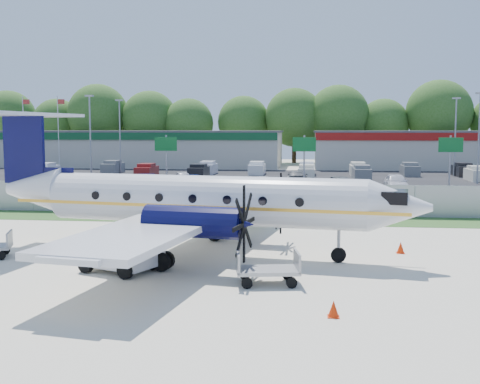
# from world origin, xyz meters

# --- Properties ---
(ground) EXTENTS (170.00, 170.00, 0.00)m
(ground) POSITION_xyz_m (0.00, 0.00, 0.00)
(ground) COLOR beige
(ground) RESTS_ON ground
(grass_verge) EXTENTS (170.00, 4.00, 0.02)m
(grass_verge) POSITION_xyz_m (0.00, 12.00, 0.01)
(grass_verge) COLOR #2D561E
(grass_verge) RESTS_ON ground
(access_road) EXTENTS (170.00, 8.00, 0.02)m
(access_road) POSITION_xyz_m (0.00, 19.00, 0.01)
(access_road) COLOR black
(access_road) RESTS_ON ground
(parking_lot) EXTENTS (170.00, 32.00, 0.02)m
(parking_lot) POSITION_xyz_m (0.00, 40.00, 0.01)
(parking_lot) COLOR black
(parking_lot) RESTS_ON ground
(perimeter_fence) EXTENTS (120.00, 0.06, 1.99)m
(perimeter_fence) POSITION_xyz_m (0.00, 14.00, 1.00)
(perimeter_fence) COLOR gray
(perimeter_fence) RESTS_ON ground
(building_west) EXTENTS (46.40, 12.40, 5.24)m
(building_west) POSITION_xyz_m (-24.00, 61.98, 2.63)
(building_west) COLOR #B9B6A7
(building_west) RESTS_ON ground
(building_east) EXTENTS (44.40, 12.40, 5.24)m
(building_east) POSITION_xyz_m (26.00, 61.98, 2.63)
(building_east) COLOR #B9B6A7
(building_east) RESTS_ON ground
(sign_left) EXTENTS (1.80, 0.26, 5.00)m
(sign_left) POSITION_xyz_m (-8.00, 22.91, 3.61)
(sign_left) COLOR gray
(sign_left) RESTS_ON ground
(sign_mid) EXTENTS (1.80, 0.26, 5.00)m
(sign_mid) POSITION_xyz_m (3.00, 22.91, 3.61)
(sign_mid) COLOR gray
(sign_mid) RESTS_ON ground
(sign_right) EXTENTS (1.80, 0.26, 5.00)m
(sign_right) POSITION_xyz_m (14.00, 22.91, 3.61)
(sign_right) COLOR gray
(sign_right) RESTS_ON ground
(flagpole_west) EXTENTS (1.06, 0.12, 10.00)m
(flagpole_west) POSITION_xyz_m (-35.92, 55.00, 5.64)
(flagpole_west) COLOR silver
(flagpole_west) RESTS_ON ground
(flagpole_east) EXTENTS (1.06, 0.12, 10.00)m
(flagpole_east) POSITION_xyz_m (-30.92, 55.00, 5.64)
(flagpole_east) COLOR silver
(flagpole_east) RESTS_ON ground
(light_pole_nw) EXTENTS (0.90, 0.35, 9.09)m
(light_pole_nw) POSITION_xyz_m (-20.00, 38.00, 5.23)
(light_pole_nw) COLOR gray
(light_pole_nw) RESTS_ON ground
(light_pole_ne) EXTENTS (0.90, 0.35, 9.09)m
(light_pole_ne) POSITION_xyz_m (20.00, 38.00, 5.23)
(light_pole_ne) COLOR gray
(light_pole_ne) RESTS_ON ground
(light_pole_sw) EXTENTS (0.90, 0.35, 9.09)m
(light_pole_sw) POSITION_xyz_m (-20.00, 48.00, 5.23)
(light_pole_sw) COLOR gray
(light_pole_sw) RESTS_ON ground
(light_pole_se) EXTENTS (0.90, 0.35, 9.09)m
(light_pole_se) POSITION_xyz_m (20.00, 48.00, 5.23)
(light_pole_se) COLOR gray
(light_pole_se) RESTS_ON ground
(tree_line) EXTENTS (112.00, 6.00, 14.00)m
(tree_line) POSITION_xyz_m (0.00, 74.00, 0.00)
(tree_line) COLOR #2A5418
(tree_line) RESTS_ON ground
(aircraft) EXTENTS (20.44, 20.07, 6.25)m
(aircraft) POSITION_xyz_m (-1.45, 1.52, 2.41)
(aircraft) COLOR silver
(aircraft) RESTS_ON ground
(pushback_tug) EXTENTS (3.13, 2.76, 1.46)m
(pushback_tug) POSITION_xyz_m (-3.60, -2.08, 0.70)
(pushback_tug) COLOR silver
(pushback_tug) RESTS_ON ground
(baggage_cart_far) EXTENTS (2.41, 1.68, 1.16)m
(baggage_cart_far) POSITION_xyz_m (2.11, -3.29, 0.54)
(baggage_cart_far) COLOR gray
(baggage_cart_far) RESTS_ON ground
(cone_nose) EXTENTS (0.36, 0.36, 0.52)m
(cone_nose) POSITION_xyz_m (7.57, 2.74, 0.24)
(cone_nose) COLOR red
(cone_nose) RESTS_ON ground
(cone_port_wing) EXTENTS (0.35, 0.35, 0.50)m
(cone_port_wing) POSITION_xyz_m (4.30, -6.81, 0.24)
(cone_port_wing) COLOR red
(cone_port_wing) RESTS_ON ground
(cone_starboard_wing) EXTENTS (0.39, 0.39, 0.56)m
(cone_starboard_wing) POSITION_xyz_m (2.65, 14.63, 0.26)
(cone_starboard_wing) COLOR red
(cone_starboard_wing) RESTS_ON ground
(road_car_west) EXTENTS (5.80, 2.59, 1.65)m
(road_car_west) POSITION_xyz_m (-12.83, 18.40, 0.00)
(road_car_west) COLOR maroon
(road_car_west) RESTS_ON ground
(road_car_mid) EXTENTS (4.51, 2.09, 1.43)m
(road_car_mid) POSITION_xyz_m (1.04, 19.86, 0.00)
(road_car_mid) COLOR beige
(road_car_mid) RESTS_ON ground
(parked_car_a) EXTENTS (2.06, 4.46, 1.42)m
(parked_car_a) POSITION_xyz_m (-11.29, 28.54, 0.00)
(parked_car_a) COLOR navy
(parked_car_a) RESTS_ON ground
(parked_car_b) EXTENTS (3.58, 5.42, 1.38)m
(parked_car_b) POSITION_xyz_m (-6.97, 28.81, 0.00)
(parked_car_b) COLOR navy
(parked_car_b) RESTS_ON ground
(parked_car_c) EXTENTS (2.60, 4.10, 1.30)m
(parked_car_c) POSITION_xyz_m (-0.69, 29.80, 0.00)
(parked_car_c) COLOR silver
(parked_car_c) RESTS_ON ground
(parked_car_d) EXTENTS (3.27, 4.71, 1.49)m
(parked_car_d) POSITION_xyz_m (6.17, 28.30, 0.00)
(parked_car_d) COLOR #595B5E
(parked_car_d) RESTS_ON ground
(parked_car_e) EXTENTS (1.89, 4.65, 1.58)m
(parked_car_e) POSITION_xyz_m (10.98, 29.82, 0.00)
(parked_car_e) COLOR silver
(parked_car_e) RESTS_ON ground
(parked_car_f) EXTENTS (2.87, 4.09, 1.29)m
(parked_car_f) POSITION_xyz_m (-9.30, 34.62, 0.00)
(parked_car_f) COLOR silver
(parked_car_f) RESTS_ON ground
(parked_car_g) EXTENTS (2.05, 4.93, 1.42)m
(parked_car_g) POSITION_xyz_m (2.19, 35.39, 0.00)
(parked_car_g) COLOR #595B5E
(parked_car_g) RESTS_ON ground
(far_parking_rows) EXTENTS (56.00, 10.00, 1.60)m
(far_parking_rows) POSITION_xyz_m (0.00, 45.00, 0.00)
(far_parking_rows) COLOR gray
(far_parking_rows) RESTS_ON ground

